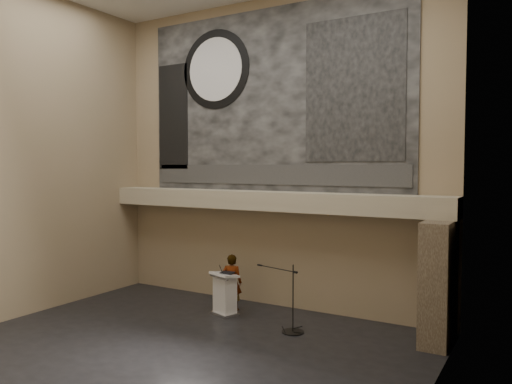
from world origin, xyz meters
The scene contains 19 objects.
floor centered at (0.00, 0.00, 0.00)m, with size 10.00×10.00×0.00m, color black.
wall_back centered at (0.00, 4.00, 4.25)m, with size 10.00×0.02×8.50m, color #877555.
wall_left centered at (-5.00, 0.00, 4.25)m, with size 0.02×8.00×8.50m, color #877555.
wall_right centered at (5.00, 0.00, 4.25)m, with size 0.02×8.00×8.50m, color #877555.
soffit centered at (0.00, 3.60, 2.95)m, with size 10.00×0.80×0.50m, color gray.
sprinkler_left centered at (-1.60, 3.55, 2.67)m, with size 0.04×0.04×0.06m, color #B2893D.
sprinkler_right centered at (1.90, 3.55, 2.67)m, with size 0.04×0.04×0.06m, color #B2893D.
banner centered at (0.00, 3.97, 5.70)m, with size 8.00×0.05×5.00m, color black.
banner_text_strip centered at (0.00, 3.93, 3.65)m, with size 7.76×0.02×0.55m, color #2A2A2A.
banner_clock_rim centered at (-1.80, 3.93, 6.70)m, with size 2.30×2.30×0.02m, color black.
banner_clock_face centered at (-1.80, 3.91, 6.70)m, with size 1.84×1.84×0.02m, color silver.
banner_building_print centered at (2.40, 3.93, 5.80)m, with size 2.60×0.02×3.60m, color black.
banner_brick_print centered at (-3.40, 3.93, 5.40)m, with size 1.10×0.02×3.20m, color black.
stone_pier centered at (4.65, 3.15, 1.35)m, with size 0.60×1.40×2.70m, color #44382A.
lectern centered at (-0.53, 2.50, 0.55)m, with size 0.83×0.70×1.13m.
binder centered at (-0.46, 2.51, 1.12)m, with size 0.33×0.27×0.04m, color black.
papers centered at (-0.62, 2.50, 1.10)m, with size 0.19×0.27×0.01m, color white.
speaker_person centered at (-0.63, 2.98, 0.76)m, with size 0.55×0.36×1.52m, color silver.
mic_stand centered at (1.56, 2.19, 0.23)m, with size 1.37×0.56×1.60m.
Camera 1 is at (6.66, -8.14, 3.89)m, focal length 35.00 mm.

